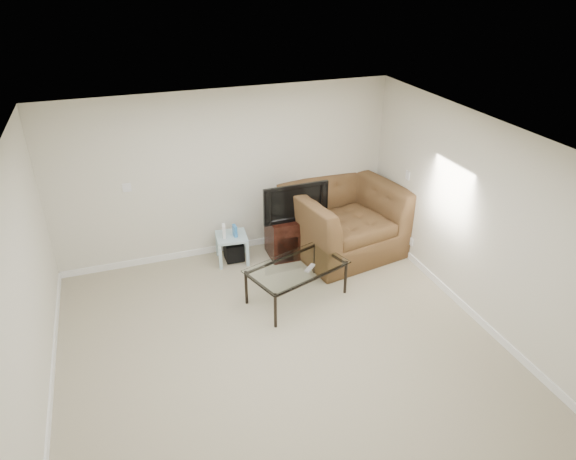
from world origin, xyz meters
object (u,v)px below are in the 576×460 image
object	(u,v)px
television	(294,200)
coffee_table	(297,282)
subwoofer	(234,251)
tv_stand	(293,235)
recliner	(345,210)
side_table	(232,248)

from	to	relation	value
television	coffee_table	size ratio (longest dim) A/B	0.72
television	subwoofer	world-z (taller)	television
tv_stand	subwoofer	xyz separation A→B (m)	(-0.90, 0.12, -0.16)
coffee_table	television	bearing A→B (deg)	72.26
television	subwoofer	distance (m)	1.19
recliner	coffee_table	world-z (taller)	recliner
coffee_table	side_table	bearing A→B (deg)	115.12
television	coffee_table	bearing A→B (deg)	-109.41
subwoofer	recliner	xyz separation A→B (m)	(1.67, -0.28, 0.55)
coffee_table	recliner	bearing A→B (deg)	40.45
tv_stand	recliner	world-z (taller)	recliner
subwoofer	coffee_table	distance (m)	1.36
side_table	coffee_table	size ratio (longest dim) A/B	0.35
side_table	subwoofer	world-z (taller)	side_table
tv_stand	coffee_table	distance (m)	1.18
side_table	subwoofer	xyz separation A→B (m)	(0.03, 0.01, -0.06)
recliner	coffee_table	distance (m)	1.55
side_table	coffee_table	bearing A→B (deg)	-64.88
subwoofer	coffee_table	xyz separation A→B (m)	(0.55, -1.24, 0.10)
television	recliner	world-z (taller)	recliner
tv_stand	coffee_table	xyz separation A→B (m)	(-0.35, -1.12, -0.06)
subwoofer	coffee_table	world-z (taller)	coffee_table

